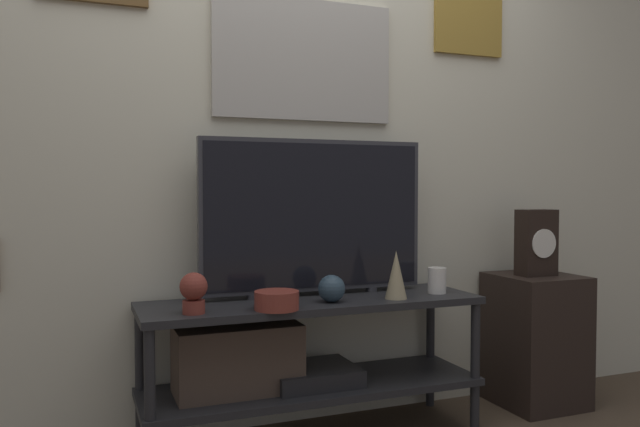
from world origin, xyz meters
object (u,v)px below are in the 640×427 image
Objects in this scene: candle_jar at (437,280)px; decorative_bust at (194,291)px; vase_slim_bronze at (396,275)px; mantel_clock at (536,243)px; television at (314,216)px; vase_wide_bowl at (277,300)px; vase_round_glass at (332,288)px.

decorative_bust is (-1.08, -0.06, 0.03)m from candle_jar.
mantel_clock is at bearing 7.49° from vase_slim_bronze.
television is 8.83× the size of candle_jar.
candle_jar is (0.52, -0.15, -0.29)m from television.
mantel_clock reaches higher than candle_jar.
decorative_bust is at bearing -179.44° from vase_slim_bronze.
vase_wide_bowl is 1.51× the size of candle_jar.
vase_wide_bowl is 0.31m from decorative_bust.
vase_round_glass is 0.56m from decorative_bust.
vase_wide_bowl is 1.37m from mantel_clock.
candle_jar is 0.61m from mantel_clock.
vase_wide_bowl is at bearing -173.60° from mantel_clock.
decorative_bust reaches higher than candle_jar.
decorative_bust is (-0.56, -0.03, 0.03)m from vase_round_glass.
vase_round_glass is at bearing 175.19° from vase_slim_bronze.
vase_slim_bronze is at bearing -4.81° from vase_round_glass.
candle_jar is (0.77, 0.10, 0.02)m from vase_wide_bowl.
mantel_clock is (1.66, 0.12, 0.12)m from decorative_bust.
vase_round_glass is at bearing -88.09° from television.
decorative_bust is at bearing -176.75° from vase_round_glass.
vase_slim_bronze is 0.54m from vase_wide_bowl.
vase_slim_bronze is 1.78× the size of candle_jar.
candle_jar is (0.23, 0.06, -0.04)m from vase_slim_bronze.
vase_slim_bronze reaches higher than vase_wide_bowl.
mantel_clock is (1.10, 0.08, 0.15)m from vase_round_glass.
vase_round_glass is 0.65× the size of vase_wide_bowl.
vase_slim_bronze is 1.18× the size of vase_wide_bowl.
decorative_bust is 1.67m from mantel_clock.
decorative_bust reaches higher than vase_round_glass.
vase_round_glass is (-0.28, 0.02, -0.05)m from vase_slim_bronze.
television is at bearing 44.89° from vase_wide_bowl.
vase_slim_bronze reaches higher than vase_round_glass.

